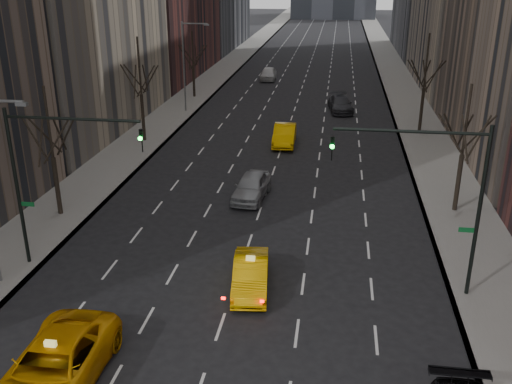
% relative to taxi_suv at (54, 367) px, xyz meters
% --- Properties ---
extents(sidewalk_left, '(4.50, 320.00, 0.15)m').
position_rel_taxi_suv_xyz_m(sidewalk_left, '(-7.15, 66.55, -0.84)').
color(sidewalk_left, slate).
rests_on(sidewalk_left, ground).
extents(sidewalk_right, '(4.50, 320.00, 0.15)m').
position_rel_taxi_suv_xyz_m(sidewalk_right, '(17.35, 66.55, -0.84)').
color(sidewalk_right, slate).
rests_on(sidewalk_right, ground).
extents(tree_lw_b, '(3.36, 3.50, 7.82)m').
position_rel_taxi_suv_xyz_m(tree_lw_b, '(-6.90, 14.55, 2.81)').
color(tree_lw_b, black).
rests_on(tree_lw_b, ground).
extents(tree_lw_c, '(3.36, 3.50, 8.74)m').
position_rel_taxi_suv_xyz_m(tree_lw_c, '(-6.90, 30.55, 3.13)').
color(tree_lw_c, black).
rests_on(tree_lw_c, ground).
extents(tree_lw_d, '(3.36, 3.50, 7.36)m').
position_rel_taxi_suv_xyz_m(tree_lw_d, '(-6.90, 48.55, 2.65)').
color(tree_lw_d, black).
rests_on(tree_lw_d, ground).
extents(tree_rw_b, '(3.36, 3.50, 7.82)m').
position_rel_taxi_suv_xyz_m(tree_rw_b, '(17.10, 18.55, 2.81)').
color(tree_rw_b, black).
rests_on(tree_rw_b, ground).
extents(tree_rw_c, '(3.36, 3.50, 8.74)m').
position_rel_taxi_suv_xyz_m(tree_rw_c, '(17.10, 36.55, 3.13)').
color(tree_rw_c, black).
rests_on(tree_rw_c, ground).
extents(traffic_mast_left, '(6.69, 0.39, 8.00)m').
position_rel_taxi_suv_xyz_m(traffic_mast_left, '(-4.00, 8.54, 4.58)').
color(traffic_mast_left, black).
rests_on(traffic_mast_left, ground).
extents(traffic_mast_right, '(6.69, 0.39, 8.00)m').
position_rel_taxi_suv_xyz_m(traffic_mast_right, '(14.21, 8.54, 4.58)').
color(traffic_mast_right, black).
rests_on(traffic_mast_right, ground).
extents(streetlight_far, '(2.83, 0.22, 9.00)m').
position_rel_taxi_suv_xyz_m(streetlight_far, '(-5.74, 41.55, 4.71)').
color(streetlight_far, slate).
rests_on(streetlight_far, ground).
extents(taxi_suv, '(3.13, 6.61, 1.82)m').
position_rel_taxi_suv_xyz_m(taxi_suv, '(0.00, 0.00, 0.00)').
color(taxi_suv, orange).
rests_on(taxi_suv, ground).
extents(taxi_sedan, '(2.09, 4.75, 1.52)m').
position_rel_taxi_suv_xyz_m(taxi_sedan, '(5.92, 7.75, -0.15)').
color(taxi_sedan, '#EFAD05').
rests_on(taxi_sedan, ground).
extents(silver_sedan_ahead, '(2.34, 4.98, 1.65)m').
position_rel_taxi_suv_xyz_m(silver_sedan_ahead, '(4.26, 18.99, -0.09)').
color(silver_sedan_ahead, gray).
rests_on(silver_sedan_ahead, ground).
extents(far_taxi, '(1.94, 5.22, 1.70)m').
position_rel_taxi_suv_xyz_m(far_taxi, '(5.25, 31.38, -0.06)').
color(far_taxi, '#FFB705').
rests_on(far_taxi, ground).
extents(far_suv_grey, '(2.94, 5.76, 1.60)m').
position_rel_taxi_suv_xyz_m(far_suv_grey, '(9.92, 44.06, -0.11)').
color(far_suv_grey, '#2C2D31').
rests_on(far_suv_grey, ground).
extents(far_car_white, '(2.10, 4.97, 1.68)m').
position_rel_taxi_suv_xyz_m(far_car_white, '(0.28, 60.70, -0.07)').
color(far_car_white, silver).
rests_on(far_car_white, ground).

